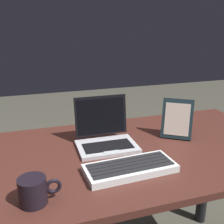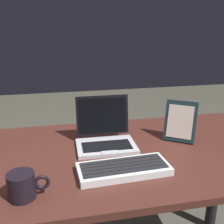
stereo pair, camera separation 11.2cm
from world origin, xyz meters
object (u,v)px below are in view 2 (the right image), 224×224
at_px(laptop_front, 105,136).
at_px(external_keyboard, 124,169).
at_px(photo_frame, 180,122).
at_px(coffee_mug, 22,186).

distance_m(laptop_front, external_keyboard, 0.23).
height_order(external_keyboard, photo_frame, photo_frame).
xyz_separation_m(laptop_front, external_keyboard, (0.02, -0.23, -0.03)).
height_order(laptop_front, photo_frame, laptop_front).
relative_size(laptop_front, photo_frame, 1.40).
bearing_deg(external_keyboard, laptop_front, 95.62).
bearing_deg(photo_frame, external_keyboard, -145.22).
bearing_deg(photo_frame, laptop_front, 176.86).
bearing_deg(coffee_mug, photo_frame, 24.59).
relative_size(photo_frame, coffee_mug, 1.43).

